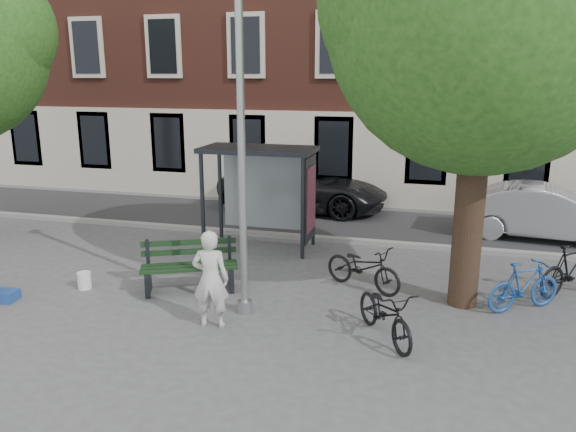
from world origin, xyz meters
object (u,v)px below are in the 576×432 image
(car_dark, at_px, (304,187))
(bike_d, at_px, (571,269))
(lamppost, at_px, (242,168))
(bike_b, at_px, (524,286))
(notice_sign, at_px, (468,238))
(bike_a, at_px, (363,267))
(bus_shelter, at_px, (275,175))
(bike_c, at_px, (385,313))
(car_silver, at_px, (545,212))
(bench, at_px, (190,269))
(painter, at_px, (211,279))

(car_dark, bearing_deg, bike_d, -126.76)
(lamppost, xyz_separation_m, bike_b, (5.10, 1.50, -2.30))
(notice_sign, bearing_deg, bike_a, -168.27)
(car_dark, height_order, notice_sign, notice_sign)
(bus_shelter, height_order, bike_b, bus_shelter)
(bike_c, distance_m, car_silver, 8.07)
(lamppost, height_order, bike_b, lamppost)
(car_dark, bearing_deg, car_silver, -99.73)
(bench, relative_size, notice_sign, 1.11)
(bus_shelter, bearing_deg, painter, -87.25)
(bike_a, height_order, bike_b, bike_b)
(bike_b, bearing_deg, bike_a, 50.46)
(bike_a, relative_size, notice_sign, 0.98)
(bus_shelter, distance_m, car_dark, 4.46)
(bike_a, bearing_deg, car_dark, 50.83)
(lamppost, bearing_deg, painter, -118.34)
(bike_d, bearing_deg, bike_c, 88.13)
(bike_b, bearing_deg, bench, 61.95)
(lamppost, bearing_deg, bike_a, 41.77)
(painter, bearing_deg, bike_d, -162.05)
(painter, height_order, bike_a, painter)
(bike_a, bearing_deg, notice_sign, -69.72)
(car_silver, height_order, notice_sign, notice_sign)
(car_dark, distance_m, notice_sign, 8.45)
(bike_d, height_order, notice_sign, notice_sign)
(bike_b, xyz_separation_m, car_dark, (-5.99, 6.90, 0.28))
(bike_c, xyz_separation_m, car_silver, (3.61, 7.21, 0.26))
(bench, height_order, car_silver, car_silver)
(painter, distance_m, notice_sign, 4.96)
(bus_shelter, xyz_separation_m, notice_sign, (4.63, -2.57, -0.58))
(bench, height_order, bike_c, bench)
(lamppost, height_order, notice_sign, lamppost)
(bike_b, distance_m, car_silver, 5.43)
(bus_shelter, height_order, notice_sign, bus_shelter)
(lamppost, height_order, bus_shelter, lamppost)
(bike_a, bearing_deg, bike_c, -135.84)
(bus_shelter, relative_size, bench, 1.38)
(bus_shelter, xyz_separation_m, painter, (0.23, -4.81, -1.03))
(bus_shelter, distance_m, bench, 3.73)
(bike_a, relative_size, bike_b, 1.13)
(painter, relative_size, car_silver, 0.40)
(painter, distance_m, bike_c, 3.09)
(bench, xyz_separation_m, car_silver, (7.77, 6.00, 0.27))
(lamppost, xyz_separation_m, bike_c, (2.67, -0.42, -2.31))
(bus_shelter, bearing_deg, lamppost, -81.57)
(bike_a, xyz_separation_m, bike_c, (0.67, -2.21, -0.00))
(bus_shelter, xyz_separation_m, bike_d, (6.74, -1.53, -1.37))
(bike_b, height_order, notice_sign, notice_sign)
(lamppost, height_order, bike_a, lamppost)
(bench, relative_size, bike_d, 1.13)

